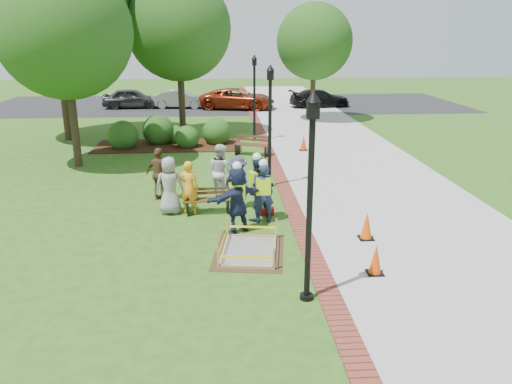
{
  "coord_description": "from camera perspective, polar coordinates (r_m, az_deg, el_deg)",
  "views": [
    {
      "loc": [
        -0.43,
        -12.05,
        5.23
      ],
      "look_at": [
        0.5,
        1.2,
        1.0
      ],
      "focal_mm": 35.0,
      "sensor_mm": 36.0,
      "label": 1
    }
  ],
  "objects": [
    {
      "name": "tree_right",
      "position": [
        31.48,
        6.69,
        16.7
      ],
      "size": [
        4.56,
        4.56,
        7.05
      ],
      "color": "#3D2D1E",
      "rests_on": "ground"
    },
    {
      "name": "shrub_b",
      "position": [
        25.36,
        -11.0,
        5.44
      ],
      "size": [
        1.55,
        1.55,
        1.55
      ],
      "primitive_type": "sphere",
      "color": "#1F4915",
      "rests_on": "ground"
    },
    {
      "name": "toolbox",
      "position": [
        15.06,
        1.23,
        -2.23
      ],
      "size": [
        0.44,
        0.25,
        0.21
      ],
      "primitive_type": "cube",
      "rotation": [
        0.0,
        0.0,
        0.03
      ],
      "color": "#A10C0C",
      "rests_on": "ground"
    },
    {
      "name": "lamp_mid",
      "position": [
        17.35,
        1.61,
        8.54
      ],
      "size": [
        0.28,
        0.28,
        4.26
      ],
      "color": "black",
      "rests_on": "ground"
    },
    {
      "name": "lamp_near",
      "position": [
        9.61,
        6.23,
        0.92
      ],
      "size": [
        0.28,
        0.28,
        4.26
      ],
      "color": "black",
      "rests_on": "ground"
    },
    {
      "name": "hivis_worker_b",
      "position": [
        14.23,
        0.81,
        0.08
      ],
      "size": [
        0.6,
        0.44,
        1.88
      ],
      "color": "#1A1F44",
      "rests_on": "ground"
    },
    {
      "name": "tree_back",
      "position": [
        26.88,
        -8.85,
        18.02
      ],
      "size": [
        5.33,
        5.33,
        8.16
      ],
      "color": "#3D2D1E",
      "rests_on": "ground"
    },
    {
      "name": "casual_person_e",
      "position": [
        15.42,
        -2.13,
        1.06
      ],
      "size": [
        0.62,
        0.61,
        1.65
      ],
      "color": "#2C2E4E",
      "rests_on": "ground"
    },
    {
      "name": "parked_car_d",
      "position": [
        37.95,
        7.25,
        9.61
      ],
      "size": [
        2.47,
        4.54,
        1.41
      ],
      "primitive_type": "imported",
      "rotation": [
        0.0,
        0.0,
        1.71
      ],
      "color": "black",
      "rests_on": "ground"
    },
    {
      "name": "hivis_worker_c",
      "position": [
        14.39,
        0.1,
        0.54
      ],
      "size": [
        0.71,
        0.63,
        2.02
      ],
      "color": "#161F3B",
      "rests_on": "ground"
    },
    {
      "name": "bench_far",
      "position": [
        22.41,
        -0.43,
        4.9
      ],
      "size": [
        1.69,
        1.12,
        0.87
      ],
      "color": "#572E1E",
      "rests_on": "ground"
    },
    {
      "name": "hivis_worker_a",
      "position": [
        13.52,
        -2.14,
        -0.65
      ],
      "size": [
        0.7,
        0.64,
        1.99
      ],
      "color": "#17233D",
      "rests_on": "ground"
    },
    {
      "name": "cone_front",
      "position": [
        11.67,
        13.52,
        -7.59
      ],
      "size": [
        0.37,
        0.37,
        0.72
      ],
      "color": "black",
      "rests_on": "ground"
    },
    {
      "name": "wet_concrete_pad",
      "position": [
        12.5,
        -0.79,
        -5.9
      ],
      "size": [
        2.0,
        2.51,
        0.55
      ],
      "color": "#47331E",
      "rests_on": "ground"
    },
    {
      "name": "bench_near",
      "position": [
        15.23,
        -5.54,
        -1.54
      ],
      "size": [
        1.43,
        0.6,
        0.75
      ],
      "color": "#51341B",
      "rests_on": "ground"
    },
    {
      "name": "mulch_bed",
      "position": [
        24.74,
        -9.93,
        5.25
      ],
      "size": [
        7.0,
        3.0,
        0.05
      ],
      "primitive_type": "cube",
      "color": "#381E0F",
      "rests_on": "ground"
    },
    {
      "name": "sidewalk",
      "position": [
        23.3,
        9.59,
        4.47
      ],
      "size": [
        6.0,
        60.0,
        0.02
      ],
      "primitive_type": "cube",
      "color": "#9E9E99",
      "rests_on": "ground"
    },
    {
      "name": "cone_far",
      "position": [
        23.42,
        5.45,
        5.56
      ],
      "size": [
        0.37,
        0.37,
        0.72
      ],
      "color": "black",
      "rests_on": "ground"
    },
    {
      "name": "shrub_e",
      "position": [
        25.42,
        -9.12,
        5.57
      ],
      "size": [
        0.95,
        0.95,
        0.95
      ],
      "primitive_type": "sphere",
      "color": "#1F4915",
      "rests_on": "ground"
    },
    {
      "name": "lamp_far",
      "position": [
        25.26,
        -0.19,
        11.42
      ],
      "size": [
        0.28,
        0.28,
        4.26
      ],
      "color": "black",
      "rests_on": "ground"
    },
    {
      "name": "shrub_d",
      "position": [
        24.91,
        -4.48,
        5.49
      ],
      "size": [
        1.39,
        1.39,
        1.39
      ],
      "primitive_type": "sphere",
      "color": "#1F4915",
      "rests_on": "ground"
    },
    {
      "name": "brick_edging",
      "position": [
        22.76,
        1.59,
        4.42
      ],
      "size": [
        0.5,
        60.0,
        0.03
      ],
      "primitive_type": "cube",
      "color": "maroon",
      "rests_on": "ground"
    },
    {
      "name": "cone_back",
      "position": [
        13.52,
        12.53,
        -3.86
      ],
      "size": [
        0.39,
        0.39,
        0.76
      ],
      "color": "black",
      "rests_on": "ground"
    },
    {
      "name": "parking_lot",
      "position": [
        39.4,
        -3.41,
        10.02
      ],
      "size": [
        36.0,
        12.0,
        0.01
      ],
      "primitive_type": "cube",
      "color": "black",
      "rests_on": "ground"
    },
    {
      "name": "casual_person_b",
      "position": [
        15.07,
        -7.64,
        0.49
      ],
      "size": [
        0.61,
        0.49,
        1.64
      ],
      "color": "orange",
      "rests_on": "ground"
    },
    {
      "name": "shrub_c",
      "position": [
        24.26,
        -7.85,
        5.05
      ],
      "size": [
        1.15,
        1.15,
        1.15
      ],
      "primitive_type": "sphere",
      "color": "#1F4915",
      "rests_on": "ground"
    },
    {
      "name": "parked_car_b",
      "position": [
        37.54,
        -8.64,
        9.46
      ],
      "size": [
        2.24,
        4.53,
        1.44
      ],
      "primitive_type": "imported",
      "rotation": [
        0.0,
        0.0,
        1.5
      ],
      "color": "gray",
      "rests_on": "ground"
    },
    {
      "name": "parked_car_a",
      "position": [
        38.16,
        -13.87,
        9.29
      ],
      "size": [
        2.24,
        4.86,
        1.56
      ],
      "primitive_type": "imported",
      "rotation": [
        0.0,
        0.0,
        1.6
      ],
      "color": "#2B2B2E",
      "rests_on": "ground"
    },
    {
      "name": "casual_person_a",
      "position": [
        15.16,
        -9.84,
        0.72
      ],
      "size": [
        0.57,
        0.38,
        1.76
      ],
      "color": "gray",
      "rests_on": "ground"
    },
    {
      "name": "casual_person_c",
      "position": [
        16.35,
        -4.05,
        2.33
      ],
      "size": [
        0.66,
        0.7,
        1.84
      ],
      "color": "silver",
      "rests_on": "ground"
    },
    {
      "name": "tree_left",
      "position": [
        21.28,
        -21.11,
        16.8
      ],
      "size": [
        5.23,
        5.23,
        7.95
      ],
      "color": "#3D2D1E",
      "rests_on": "ground"
    },
    {
      "name": "shrub_a",
      "position": [
        24.67,
        -14.83,
        4.84
      ],
      "size": [
        1.44,
        1.44,
        1.44
      ],
      "primitive_type": "sphere",
      "color": "#1F4915",
      "rests_on": "ground"
    },
    {
      "name": "parked_car_c",
      "position": [
        36.67,
        -2.11,
        9.46
      ],
      "size": [
        3.2,
        5.32,
        1.62
      ],
      "primitive_type": "imported",
      "rotation": [
        0.0,
        0.0,
        1.35
      ],
      "color": "maroon",
      "rests_on": "ground"
    },
    {
      "name": "casual_person_d",
      "position": [
        16.47,
        -10.95,
        1.99
      ],
      "size": [
        0.66,
        0.59,
        1.74
      ],
      "color": "brown",
      "rests_on": "ground"
    },
    {
      "name": "ground",
      "position": [
        13.14,
        -1.82,
        -5.79
      ],
      "size": [
        100.0,
        100.0,
        0.0
      ],
      "primitive_type": "plane",
      "color": "#285116",
      "rests_on": "ground"
    }
  ]
}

